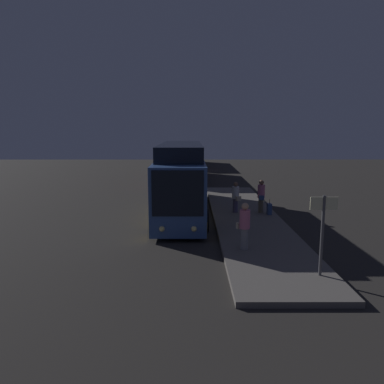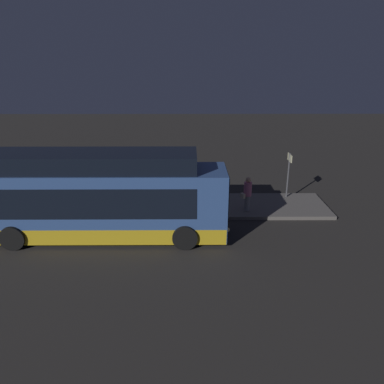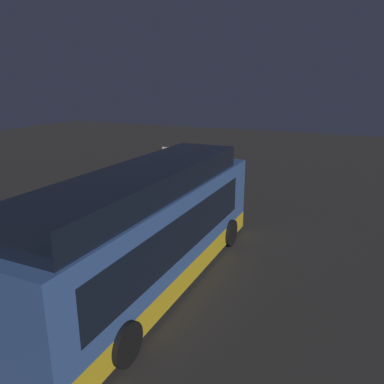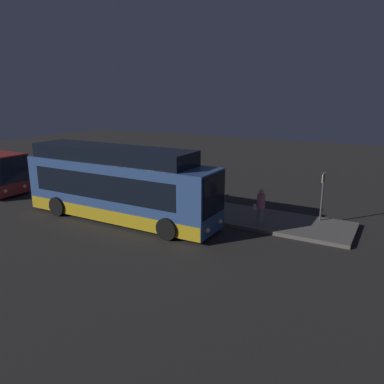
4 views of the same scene
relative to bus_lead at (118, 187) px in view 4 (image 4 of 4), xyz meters
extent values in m
plane|color=#2B2826|center=(1.66, 0.16, -1.83)|extent=(80.00, 80.00, 0.00)
cube|color=#605B56|center=(1.66, 3.52, -1.73)|extent=(20.00, 3.51, 0.19)
cube|color=#33518C|center=(0.09, 0.00, -0.12)|extent=(11.35, 2.46, 3.03)
cube|color=gold|center=(0.09, 0.00, -1.29)|extent=(11.29, 2.48, 0.70)
cube|color=black|center=(-0.19, 0.00, 0.24)|extent=(9.30, 2.49, 1.33)
cube|color=black|center=(5.79, 0.00, 0.33)|extent=(0.06, 2.17, 1.94)
sphere|color=#F9E58C|center=(5.81, 0.68, -1.19)|extent=(0.24, 0.24, 0.24)
sphere|color=#F9E58C|center=(5.81, -0.68, -1.19)|extent=(0.24, 0.24, 0.24)
cylinder|color=black|center=(3.95, 1.23, -1.28)|extent=(1.09, 0.30, 1.09)
cylinder|color=black|center=(3.95, -1.23, -1.28)|extent=(1.09, 0.30, 1.09)
cylinder|color=black|center=(-3.42, 1.23, -1.28)|extent=(1.09, 0.30, 1.09)
cylinder|color=black|center=(-3.42, -1.23, -1.28)|extent=(1.09, 0.30, 1.09)
cube|color=black|center=(-0.36, 0.00, 1.78)|extent=(9.64, 2.27, 0.76)
cube|color=black|center=(-8.86, 0.00, 0.03)|extent=(0.06, 2.28, 1.68)
sphere|color=#F9E58C|center=(-8.84, 0.71, -1.20)|extent=(0.24, 0.24, 0.24)
sphere|color=#F9E58C|center=(-8.84, -0.71, -1.20)|extent=(0.24, 0.24, 0.24)
cylinder|color=black|center=(-10.75, 1.30, -1.33)|extent=(0.99, 0.30, 0.99)
cylinder|color=#4C476B|center=(0.61, 3.04, -1.25)|extent=(0.37, 0.37, 0.78)
cylinder|color=silver|center=(0.61, 3.04, -0.52)|extent=(0.53, 0.53, 0.68)
sphere|color=brown|center=(0.61, 3.04, -0.05)|extent=(0.25, 0.25, 0.25)
cube|color=beige|center=(0.87, 3.17, -0.81)|extent=(0.25, 0.31, 0.24)
cylinder|color=#6B604C|center=(0.65, 4.46, -1.22)|extent=(0.31, 0.31, 0.83)
cylinder|color=#CC6B8C|center=(0.65, 4.46, -0.44)|extent=(0.44, 0.44, 0.72)
sphere|color=brown|center=(0.65, 4.46, 0.06)|extent=(0.27, 0.27, 0.27)
cube|color=#334C7F|center=(0.95, 4.43, -0.75)|extent=(0.17, 0.29, 0.24)
cylinder|color=gray|center=(7.18, 2.62, -1.22)|extent=(0.39, 0.39, 0.84)
cylinder|color=#CC6B8C|center=(7.18, 2.62, -0.43)|extent=(0.55, 0.55, 0.73)
sphere|color=tan|center=(7.18, 2.62, 0.07)|extent=(0.27, 0.27, 0.27)
cube|color=beige|center=(6.91, 2.47, -0.75)|extent=(0.26, 0.31, 0.24)
cube|color=#334C7F|center=(1.12, 4.84, -1.34)|extent=(0.43, 0.22, 0.59)
cylinder|color=black|center=(1.12, 4.84, -0.93)|extent=(0.02, 0.02, 0.24)
cylinder|color=#4C4C51|center=(9.78, 4.67, -0.34)|extent=(0.10, 0.10, 2.59)
cube|color=beige|center=(9.78, 4.67, 0.70)|extent=(0.04, 0.85, 0.41)
camera|label=1|loc=(21.10, 0.55, 2.98)|focal=35.00mm
camera|label=2|loc=(4.17, -15.65, 5.97)|focal=35.00mm
camera|label=3|loc=(-9.48, -5.76, 4.59)|focal=35.00mm
camera|label=4|loc=(13.15, -15.04, 4.87)|focal=35.00mm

